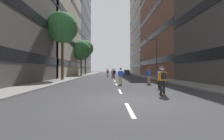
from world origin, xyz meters
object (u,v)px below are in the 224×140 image
object	(u,v)px
street_tree_near	(81,51)
skater_4	(160,76)
streetlamp_right	(154,54)
skater_0	(121,75)
parked_car_near	(127,72)
skater_3	(108,72)
street_tree_mid	(85,48)
skater_5	(114,73)
skater_1	(149,75)
skater_2	(112,73)
street_tree_far	(62,28)
skater_6	(163,79)

from	to	relation	value
street_tree_near	skater_4	size ratio (longest dim) A/B	4.73
streetlamp_right	skater_0	bearing A→B (deg)	-123.79
parked_car_near	skater_3	distance (m)	16.75
street_tree_mid	skater_5	xyz separation A→B (m)	(7.65, -16.33, -6.68)
skater_1	parked_car_near	bearing A→B (deg)	87.51
skater_3	skater_4	bearing A→B (deg)	-77.25
skater_1	skater_2	bearing A→B (deg)	105.56
street_tree_far	skater_2	xyz separation A→B (m)	(7.39, 6.94, -6.62)
streetlamp_right	skater_0	xyz separation A→B (m)	(-6.41, -9.58, -3.15)
skater_0	skater_2	bearing A→B (deg)	92.15
parked_car_near	street_tree_far	bearing A→B (deg)	-115.59
parked_car_near	skater_5	world-z (taller)	skater_5
street_tree_near	parked_car_near	bearing A→B (deg)	41.40
streetlamp_right	skater_4	world-z (taller)	streetlamp_right
street_tree_near	street_tree_mid	distance (m)	6.82
skater_5	street_tree_near	bearing A→B (deg)	128.37
skater_2	skater_3	distance (m)	3.25
parked_car_near	skater_0	bearing A→B (deg)	-97.85
skater_0	skater_3	bearing A→B (deg)	94.98
skater_4	street_tree_near	bearing A→B (deg)	114.04
street_tree_near	skater_3	distance (m)	9.58
parked_car_near	skater_6	size ratio (longest dim) A/B	2.47
skater_2	skater_3	bearing A→B (deg)	106.69
parked_car_near	streetlamp_right	world-z (taller)	streetlamp_right
parked_car_near	street_tree_mid	world-z (taller)	street_tree_mid
street_tree_mid	skater_6	distance (m)	36.41
street_tree_far	skater_3	world-z (taller)	street_tree_far
skater_1	skater_6	world-z (taller)	same
streetlamp_right	skater_5	size ratio (longest dim) A/B	3.65
parked_car_near	skater_4	xyz separation A→B (m)	(-1.44, -35.27, 0.32)
skater_4	skater_3	bearing A→B (deg)	102.75
streetlamp_right	skater_5	bearing A→B (deg)	162.89
skater_1	skater_6	distance (m)	7.09
street_tree_mid	street_tree_far	xyz separation A→B (m)	(-0.00, -21.53, -0.06)
streetlamp_right	skater_3	distance (m)	10.91
streetlamp_right	skater_3	world-z (taller)	streetlamp_right
skater_0	skater_3	world-z (taller)	same
skater_2	streetlamp_right	bearing A→B (deg)	-28.68
street_tree_far	skater_2	size ratio (longest dim) A/B	5.45
parked_car_near	skater_1	xyz separation A→B (m)	(-1.37, -31.60, 0.32)
skater_0	skater_6	bearing A→B (deg)	-72.66
street_tree_far	skater_5	world-z (taller)	street_tree_far
streetlamp_right	skater_4	size ratio (longest dim) A/B	3.65
skater_5	skater_3	bearing A→B (deg)	103.88
street_tree_near	street_tree_far	size ratio (longest dim) A/B	0.87
skater_1	skater_6	xyz separation A→B (m)	(-1.05, -7.01, 0.00)
parked_car_near	street_tree_far	world-z (taller)	street_tree_far
street_tree_mid	skater_2	bearing A→B (deg)	-63.15
skater_0	skater_3	xyz separation A→B (m)	(-1.44, 16.48, 0.03)
street_tree_mid	parked_car_near	bearing A→B (deg)	18.83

